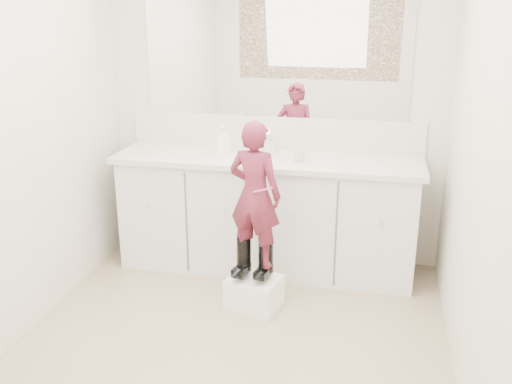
# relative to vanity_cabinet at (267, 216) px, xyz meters

# --- Properties ---
(floor) EXTENTS (3.00, 3.00, 0.00)m
(floor) POSITION_rel_vanity_cabinet_xyz_m (0.00, -1.23, -0.42)
(floor) COLOR #817254
(floor) RESTS_ON ground
(wall_back) EXTENTS (2.60, 0.00, 2.60)m
(wall_back) POSITION_rel_vanity_cabinet_xyz_m (0.00, 0.27, 0.77)
(wall_back) COLOR beige
(wall_back) RESTS_ON floor
(wall_front) EXTENTS (2.60, 0.00, 2.60)m
(wall_front) POSITION_rel_vanity_cabinet_xyz_m (0.00, -2.73, 0.77)
(wall_front) COLOR beige
(wall_front) RESTS_ON floor
(wall_left) EXTENTS (0.00, 3.00, 3.00)m
(wall_left) POSITION_rel_vanity_cabinet_xyz_m (-1.30, -1.23, 0.78)
(wall_left) COLOR beige
(wall_left) RESTS_ON floor
(wall_right) EXTENTS (0.00, 3.00, 3.00)m
(wall_right) POSITION_rel_vanity_cabinet_xyz_m (1.30, -1.23, 0.78)
(wall_right) COLOR beige
(wall_right) RESTS_ON floor
(vanity_cabinet) EXTENTS (2.20, 0.55, 0.85)m
(vanity_cabinet) POSITION_rel_vanity_cabinet_xyz_m (0.00, 0.00, 0.00)
(vanity_cabinet) COLOR silver
(vanity_cabinet) RESTS_ON floor
(countertop) EXTENTS (2.28, 0.58, 0.04)m
(countertop) POSITION_rel_vanity_cabinet_xyz_m (0.00, -0.01, 0.45)
(countertop) COLOR beige
(countertop) RESTS_ON vanity_cabinet
(backsplash) EXTENTS (2.28, 0.03, 0.25)m
(backsplash) POSITION_rel_vanity_cabinet_xyz_m (0.00, 0.26, 0.59)
(backsplash) COLOR beige
(backsplash) RESTS_ON countertop
(mirror) EXTENTS (2.00, 0.02, 1.00)m
(mirror) POSITION_rel_vanity_cabinet_xyz_m (0.00, 0.26, 1.22)
(mirror) COLOR white
(mirror) RESTS_ON wall_back
(dot_panel) EXTENTS (2.00, 0.01, 1.20)m
(dot_panel) POSITION_rel_vanity_cabinet_xyz_m (0.00, -2.71, 1.22)
(dot_panel) COLOR #472819
(dot_panel) RESTS_ON wall_front
(faucet) EXTENTS (0.08, 0.08, 0.10)m
(faucet) POSITION_rel_vanity_cabinet_xyz_m (0.00, 0.15, 0.52)
(faucet) COLOR silver
(faucet) RESTS_ON countertop
(cup) EXTENTS (0.13, 0.13, 0.10)m
(cup) POSITION_rel_vanity_cabinet_xyz_m (0.25, -0.06, 0.51)
(cup) COLOR beige
(cup) RESTS_ON countertop
(soap_bottle) EXTENTS (0.12, 0.12, 0.22)m
(soap_bottle) POSITION_rel_vanity_cabinet_xyz_m (-0.33, 0.00, 0.57)
(soap_bottle) COLOR white
(soap_bottle) RESTS_ON countertop
(step_stool) EXTENTS (0.39, 0.35, 0.21)m
(step_stool) POSITION_rel_vanity_cabinet_xyz_m (0.04, -0.63, -0.32)
(step_stool) COLOR white
(step_stool) RESTS_ON floor
(boot_left) EXTENTS (0.14, 0.20, 0.28)m
(boot_left) POSITION_rel_vanity_cabinet_xyz_m (-0.03, -0.61, -0.07)
(boot_left) COLOR black
(boot_left) RESTS_ON step_stool
(boot_right) EXTENTS (0.14, 0.20, 0.28)m
(boot_right) POSITION_rel_vanity_cabinet_xyz_m (0.12, -0.61, -0.07)
(boot_right) COLOR black
(boot_right) RESTS_ON step_stool
(toddler) EXTENTS (0.40, 0.31, 0.97)m
(toddler) POSITION_rel_vanity_cabinet_xyz_m (0.04, -0.61, 0.38)
(toddler) COLOR #A9344E
(toddler) RESTS_ON step_stool
(toothbrush) EXTENTS (0.13, 0.04, 0.06)m
(toothbrush) POSITION_rel_vanity_cabinet_xyz_m (0.11, -0.69, 0.44)
(toothbrush) COLOR #DD568B
(toothbrush) RESTS_ON toddler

